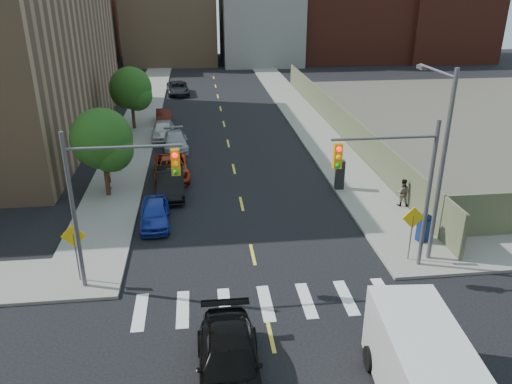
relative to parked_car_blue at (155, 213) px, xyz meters
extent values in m
plane|color=black|center=(4.91, -11.85, -0.66)|extent=(160.00, 160.00, 0.00)
cube|color=gray|center=(-2.84, 29.65, -0.59)|extent=(3.50, 73.00, 0.15)
cube|color=gray|center=(12.66, 29.65, -0.59)|extent=(3.50, 73.00, 0.15)
cube|color=#646A4A|center=(14.51, 16.15, 0.59)|extent=(0.12, 44.00, 2.50)
cube|color=#592319|center=(-17.09, 58.15, 5.34)|extent=(14.00, 18.00, 12.00)
cube|color=#8C6B4C|center=(-1.09, 60.15, 6.84)|extent=(14.00, 16.00, 15.00)
cube|color=gray|center=(12.91, 58.15, 4.34)|extent=(12.00, 16.00, 10.00)
cube|color=#592319|center=(26.91, 60.15, 7.34)|extent=(18.00, 18.00, 16.00)
cube|color=#592319|center=(42.91, 58.15, 8.34)|extent=(14.00, 16.00, 18.00)
cylinder|color=#59595E|center=(-2.59, -5.85, 2.84)|extent=(0.18, 0.18, 7.00)
cylinder|color=#59595E|center=(-0.34, -5.85, 5.64)|extent=(4.50, 0.12, 0.12)
cube|color=#E5A50C|center=(1.61, -5.85, 4.94)|extent=(0.35, 0.30, 1.05)
cylinder|color=#59595E|center=(12.41, -5.85, 2.84)|extent=(0.18, 0.18, 7.00)
cylinder|color=#59595E|center=(10.16, -5.85, 5.64)|extent=(4.50, 0.12, 0.12)
cube|color=#E5A50C|center=(8.21, -5.85, 4.94)|extent=(0.35, 0.30, 1.05)
cylinder|color=#59595E|center=(13.11, -5.35, 3.84)|extent=(0.20, 0.20, 9.00)
cylinder|color=#59595E|center=(13.11, -3.65, 7.94)|extent=(0.12, 3.50, 0.12)
cube|color=#59595E|center=(13.11, -2.05, 7.84)|extent=(0.25, 0.60, 0.18)
cylinder|color=#59595E|center=(-2.89, -5.35, 0.54)|extent=(0.06, 0.06, 2.40)
cube|color=yellow|center=(-2.89, -5.35, 1.64)|extent=(1.06, 0.04, 1.06)
cylinder|color=#59595E|center=(12.11, -5.35, 0.54)|extent=(0.06, 0.06, 2.40)
cube|color=yellow|center=(12.11, -5.35, 1.64)|extent=(1.06, 0.04, 1.06)
cylinder|color=#59595E|center=(-2.89, 8.15, 0.54)|extent=(0.06, 0.06, 2.40)
cube|color=yellow|center=(-2.89, 8.15, 1.64)|extent=(1.06, 0.04, 1.06)
cylinder|color=#332114|center=(-3.09, 4.15, 0.66)|extent=(0.28, 0.28, 2.64)
sphere|color=#214B15|center=(-3.09, 4.15, 3.06)|extent=(3.60, 3.60, 3.60)
sphere|color=#214B15|center=(-2.59, 3.85, 2.46)|extent=(2.64, 2.64, 2.64)
sphere|color=#214B15|center=(-3.49, 4.55, 2.64)|extent=(2.88, 2.88, 2.88)
cylinder|color=#332114|center=(-3.09, 19.15, 0.66)|extent=(0.28, 0.28, 2.64)
sphere|color=#214B15|center=(-3.09, 19.15, 3.06)|extent=(3.60, 3.60, 3.60)
sphere|color=#214B15|center=(-2.59, 18.85, 2.46)|extent=(2.64, 2.64, 2.64)
sphere|color=#214B15|center=(-3.49, 19.55, 2.64)|extent=(2.88, 2.88, 2.88)
imported|color=#1C2E9B|center=(0.00, 0.00, 0.00)|extent=(1.77, 3.97, 1.33)
imported|color=black|center=(0.71, 4.16, 0.11)|extent=(1.84, 4.76, 1.55)
imported|color=#A02E10|center=(0.64, 7.02, 0.02)|extent=(2.64, 5.08, 1.37)
imported|color=#9A9CA1|center=(0.71, 13.19, -0.01)|extent=(2.22, 4.66, 1.31)
imported|color=silver|center=(-0.38, 15.85, 0.10)|extent=(1.86, 4.51, 1.53)
imported|color=#3F130C|center=(-0.59, 20.96, -0.03)|extent=(1.57, 3.91, 1.27)
imported|color=black|center=(0.36, 33.72, 0.06)|extent=(2.87, 5.39, 1.44)
imported|color=black|center=(3.22, -11.97, 0.09)|extent=(2.18, 5.21, 1.51)
cube|color=silver|center=(8.95, -13.95, 0.75)|extent=(2.74, 6.05, 2.49)
cube|color=black|center=(9.14, -11.69, 1.09)|extent=(2.20, 1.52, 1.02)
cylinder|color=black|center=(8.04, -11.94, -0.27)|extent=(0.39, 0.88, 0.86)
cylinder|color=black|center=(10.18, -12.12, -0.27)|extent=(0.39, 0.88, 0.86)
cube|color=navy|center=(13.56, -3.72, 0.07)|extent=(0.71, 0.61, 1.17)
cylinder|color=navy|center=(13.56, -3.72, 0.69)|extent=(0.65, 0.42, 0.60)
cube|color=black|center=(11.21, 3.47, 0.41)|extent=(0.60, 0.52, 1.85)
imported|color=gray|center=(-3.18, 5.16, 0.29)|extent=(0.50, 0.66, 1.61)
imported|color=gray|center=(14.11, 0.52, 0.30)|extent=(0.90, 0.76, 1.64)
camera|label=1|loc=(2.59, -24.78, 11.61)|focal=35.00mm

